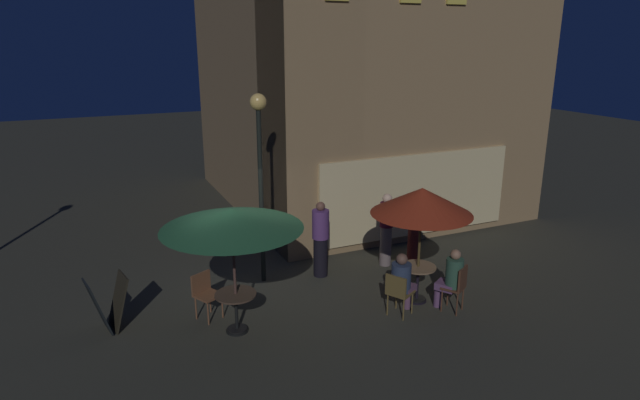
{
  "coord_description": "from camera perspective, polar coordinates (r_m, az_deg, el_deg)",
  "views": [
    {
      "loc": [
        -2.65,
        -9.48,
        5.04
      ],
      "look_at": [
        1.57,
        -0.09,
        1.97
      ],
      "focal_mm": 30.39,
      "sensor_mm": 36.0,
      "label": 1
    }
  ],
  "objects": [
    {
      "name": "ground_plane",
      "position": [
        11.06,
        -7.78,
        -10.65
      ],
      "size": [
        60.0,
        60.0,
        0.0
      ],
      "primitive_type": "plane",
      "color": "#36362B"
    },
    {
      "name": "cafe_building",
      "position": [
        15.23,
        1.08,
        13.44
      ],
      "size": [
        7.78,
        8.79,
        8.4
      ],
      "color": "#9A7A52",
      "rests_on": "ground"
    },
    {
      "name": "street_lamp_near_corner",
      "position": [
        11.07,
        -6.38,
        5.2
      ],
      "size": [
        0.34,
        0.34,
        4.01
      ],
      "color": "black",
      "rests_on": "ground"
    },
    {
      "name": "menu_sandwich_board",
      "position": [
        10.51,
        -21.43,
        -10.15
      ],
      "size": [
        0.77,
        0.67,
        0.99
      ],
      "rotation": [
        0.0,
        0.0,
        0.2
      ],
      "color": "black",
      "rests_on": "ground"
    },
    {
      "name": "cafe_table_0",
      "position": [
        10.98,
        10.25,
        -7.89
      ],
      "size": [
        0.71,
        0.71,
        0.75
      ],
      "color": "black",
      "rests_on": "ground"
    },
    {
      "name": "cafe_table_1",
      "position": [
        9.86,
        -8.84,
        -10.75
      ],
      "size": [
        0.74,
        0.74,
        0.74
      ],
      "color": "black",
      "rests_on": "ground"
    },
    {
      "name": "patio_umbrella_0",
      "position": [
        10.44,
        10.68,
        -0.15
      ],
      "size": [
        1.95,
        1.95,
        2.35
      ],
      "color": "black",
      "rests_on": "ground"
    },
    {
      "name": "patio_umbrella_1",
      "position": [
        9.25,
        -9.27,
        -2.01
      ],
      "size": [
        2.44,
        2.44,
        2.31
      ],
      "color": "black",
      "rests_on": "ground"
    },
    {
      "name": "cafe_chair_0",
      "position": [
        10.35,
        8.25,
        -9.43
      ],
      "size": [
        0.58,
        0.58,
        0.86
      ],
      "rotation": [
        0.0,
        0.0,
        0.51
      ],
      "color": "brown",
      "rests_on": "ground"
    },
    {
      "name": "cafe_chair_1",
      "position": [
        10.7,
        14.3,
        -8.62
      ],
      "size": [
        0.52,
        0.52,
        0.94
      ],
      "rotation": [
        0.0,
        0.0,
        2.12
      ],
      "color": "#50301F",
      "rests_on": "ground"
    },
    {
      "name": "cafe_chair_2",
      "position": [
        10.43,
        -12.01,
        -9.34
      ],
      "size": [
        0.58,
        0.58,
        0.87
      ],
      "rotation": [
        0.0,
        0.0,
        -1.09
      ],
      "color": "brown",
      "rests_on": "ground"
    },
    {
      "name": "patron_seated_0",
      "position": [
        10.38,
        8.65,
        -8.27
      ],
      "size": [
        0.56,
        0.5,
        1.24
      ],
      "rotation": [
        0.0,
        0.0,
        0.51
      ],
      "color": "#62405C",
      "rests_on": "ground"
    },
    {
      "name": "patron_seated_1",
      "position": [
        10.68,
        13.66,
        -7.8
      ],
      "size": [
        0.47,
        0.52,
        1.26
      ],
      "rotation": [
        0.0,
        0.0,
        2.12
      ],
      "color": "#624068",
      "rests_on": "ground"
    },
    {
      "name": "patron_standing_2",
      "position": [
        11.81,
        0.06,
        -4.16
      ],
      "size": [
        0.37,
        0.37,
        1.7
      ],
      "rotation": [
        0.0,
        0.0,
        4.36
      ],
      "color": "black",
      "rests_on": "ground"
    },
    {
      "name": "patron_standing_3",
      "position": [
        12.45,
        6.99,
        -3.06
      ],
      "size": [
        0.31,
        0.31,
        1.71
      ],
      "rotation": [
        0.0,
        0.0,
        4.34
      ],
      "color": "slate",
      "rests_on": "ground"
    },
    {
      "name": "patron_standing_4",
      "position": [
        12.76,
        9.91,
        -2.77
      ],
      "size": [
        0.34,
        0.34,
        1.7
      ],
      "rotation": [
        0.0,
        0.0,
        4.99
      ],
      "color": "#4E1819",
      "rests_on": "ground"
    }
  ]
}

